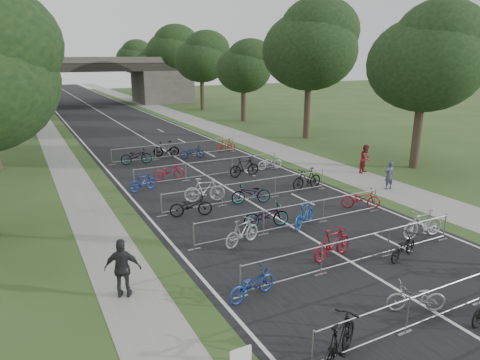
# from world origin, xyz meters

# --- Properties ---
(road) EXTENTS (11.00, 140.00, 0.01)m
(road) POSITION_xyz_m (0.00, 50.00, 0.01)
(road) COLOR black
(road) RESTS_ON ground
(sidewalk_right) EXTENTS (3.00, 140.00, 0.01)m
(sidewalk_right) POSITION_xyz_m (8.00, 50.00, 0.01)
(sidewalk_right) COLOR gray
(sidewalk_right) RESTS_ON ground
(sidewalk_left) EXTENTS (2.00, 140.00, 0.01)m
(sidewalk_left) POSITION_xyz_m (-7.50, 50.00, 0.01)
(sidewalk_left) COLOR gray
(sidewalk_left) RESTS_ON ground
(lane_markings) EXTENTS (0.12, 140.00, 0.00)m
(lane_markings) POSITION_xyz_m (0.00, 50.00, 0.00)
(lane_markings) COLOR silver
(lane_markings) RESTS_ON ground
(overpass_bridge) EXTENTS (31.00, 8.00, 7.05)m
(overpass_bridge) POSITION_xyz_m (0.00, 65.00, 3.53)
(overpass_bridge) COLOR #423F3B
(overpass_bridge) RESTS_ON ground
(tree_right_0) EXTENTS (7.17, 7.17, 10.93)m
(tree_right_0) POSITION_xyz_m (13.11, 15.93, 6.92)
(tree_right_0) COLOR #33261C
(tree_right_0) RESTS_ON ground
(tree_right_1) EXTENTS (8.18, 8.18, 12.47)m
(tree_right_1) POSITION_xyz_m (13.11, 27.93, 7.90)
(tree_right_1) COLOR #33261C
(tree_right_1) RESTS_ON ground
(tree_right_2) EXTENTS (6.16, 6.16, 9.39)m
(tree_right_2) POSITION_xyz_m (13.11, 39.93, 5.95)
(tree_right_2) COLOR #33261C
(tree_right_2) RESTS_ON ground
(tree_right_3) EXTENTS (7.17, 7.17, 10.93)m
(tree_right_3) POSITION_xyz_m (13.11, 51.93, 6.92)
(tree_right_3) COLOR #33261C
(tree_right_3) RESTS_ON ground
(tree_right_4) EXTENTS (8.18, 8.18, 12.47)m
(tree_right_4) POSITION_xyz_m (13.11, 63.93, 7.90)
(tree_right_4) COLOR #33261C
(tree_right_4) RESTS_ON ground
(tree_right_5) EXTENTS (6.16, 6.16, 9.39)m
(tree_right_5) POSITION_xyz_m (13.11, 75.93, 5.95)
(tree_right_5) COLOR #33261C
(tree_right_5) RESTS_ON ground
(tree_right_6) EXTENTS (7.17, 7.17, 10.93)m
(tree_right_6) POSITION_xyz_m (13.11, 87.93, 6.92)
(tree_right_6) COLOR #33261C
(tree_right_6) RESTS_ON ground
(barrier_row_1) EXTENTS (9.70, 0.08, 1.10)m
(barrier_row_1) POSITION_xyz_m (0.00, 3.60, 0.55)
(barrier_row_1) COLOR #9A9DA1
(barrier_row_1) RESTS_ON ground
(barrier_row_2) EXTENTS (9.70, 0.08, 1.10)m
(barrier_row_2) POSITION_xyz_m (0.00, 7.20, 0.55)
(barrier_row_2) COLOR #9A9DA1
(barrier_row_2) RESTS_ON ground
(barrier_row_3) EXTENTS (9.70, 0.08, 1.10)m
(barrier_row_3) POSITION_xyz_m (0.00, 11.00, 0.55)
(barrier_row_3) COLOR #9A9DA1
(barrier_row_3) RESTS_ON ground
(barrier_row_4) EXTENTS (9.70, 0.08, 1.10)m
(barrier_row_4) POSITION_xyz_m (0.00, 15.00, 0.55)
(barrier_row_4) COLOR #9A9DA1
(barrier_row_4) RESTS_ON ground
(barrier_row_5) EXTENTS (9.70, 0.08, 1.10)m
(barrier_row_5) POSITION_xyz_m (0.00, 20.00, 0.55)
(barrier_row_5) COLOR #9A9DA1
(barrier_row_5) RESTS_ON ground
(barrier_row_6) EXTENTS (9.70, 0.08, 1.10)m
(barrier_row_6) POSITION_xyz_m (0.00, 26.00, 0.55)
(barrier_row_6) COLOR #9A9DA1
(barrier_row_6) RESTS_ON ground
(bike_4) EXTENTS (2.11, 1.52, 1.25)m
(bike_4) POSITION_xyz_m (-3.92, 3.49, 0.63)
(bike_4) COLOR black
(bike_4) RESTS_ON ground
(bike_5) EXTENTS (1.79, 1.31, 0.90)m
(bike_5) POSITION_xyz_m (-0.47, 4.19, 0.45)
(bike_5) COLOR gray
(bike_5) RESTS_ON ground
(bike_8) EXTENTS (1.86, 0.98, 0.93)m
(bike_8) POSITION_xyz_m (-4.30, 7.02, 0.46)
(bike_8) COLOR navy
(bike_8) RESTS_ON ground
(bike_9) EXTENTS (2.02, 0.90, 1.17)m
(bike_9) POSITION_xyz_m (-0.41, 8.00, 0.59)
(bike_9) COLOR maroon
(bike_9) RESTS_ON ground
(bike_10) EXTENTS (1.84, 1.08, 0.91)m
(bike_10) POSITION_xyz_m (1.85, 6.79, 0.46)
(bike_10) COLOR black
(bike_10) RESTS_ON ground
(bike_11) EXTENTS (2.05, 0.75, 1.20)m
(bike_11) POSITION_xyz_m (4.01, 7.75, 0.60)
(bike_11) COLOR #9E9EA6
(bike_11) RESTS_ON ground
(bike_12) EXTENTS (1.86, 1.03, 1.08)m
(bike_12) POSITION_xyz_m (-2.78, 10.53, 0.54)
(bike_12) COLOR #A5A5AD
(bike_12) RESTS_ON ground
(bike_13) EXTENTS (2.10, 1.13, 1.05)m
(bike_13) POSITION_xyz_m (-1.00, 11.68, 0.52)
(bike_13) COLOR #9A9DA1
(bike_13) RESTS_ON ground
(bike_14) EXTENTS (1.86, 1.34, 1.10)m
(bike_14) POSITION_xyz_m (0.45, 10.91, 0.55)
(bike_14) COLOR #1A498F
(bike_14) RESTS_ON ground
(bike_15) EXTENTS (1.91, 1.53, 0.97)m
(bike_15) POSITION_xyz_m (4.30, 11.60, 0.49)
(bike_15) COLOR maroon
(bike_15) RESTS_ON ground
(bike_16) EXTENTS (2.07, 1.18, 1.03)m
(bike_16) POSITION_xyz_m (-3.40, 14.38, 0.52)
(bike_16) COLOR black
(bike_16) RESTS_ON ground
(bike_17) EXTENTS (2.17, 1.13, 1.25)m
(bike_17) POSITION_xyz_m (-2.05, 15.95, 0.63)
(bike_17) COLOR #ACACB4
(bike_17) RESTS_ON ground
(bike_18) EXTENTS (2.09, 1.20, 1.04)m
(bike_18) POSITION_xyz_m (-0.07, 14.68, 0.52)
(bike_18) COLOR #9A9DA1
(bike_18) RESTS_ON ground
(bike_19) EXTENTS (2.00, 0.69, 1.18)m
(bike_19) POSITION_xyz_m (3.84, 15.36, 0.59)
(bike_19) COLOR black
(bike_19) RESTS_ON ground
(bike_20) EXTENTS (1.71, 0.87, 0.99)m
(bike_20) POSITION_xyz_m (-4.30, 19.26, 0.50)
(bike_20) COLOR navy
(bike_20) RESTS_ON ground
(bike_21) EXTENTS (1.94, 0.68, 1.02)m
(bike_21) POSITION_xyz_m (-2.32, 20.74, 0.51)
(bike_21) COLOR maroon
(bike_21) RESTS_ON ground
(bike_22) EXTENTS (1.99, 0.58, 1.19)m
(bike_22) POSITION_xyz_m (1.98, 19.22, 0.60)
(bike_22) COLOR black
(bike_22) RESTS_ON ground
(bike_23) EXTENTS (1.75, 0.68, 0.91)m
(bike_23) POSITION_xyz_m (4.30, 20.04, 0.45)
(bike_23) COLOR #B1B0B9
(bike_23) RESTS_ON ground
(bike_24) EXTENTS (2.13, 0.97, 1.08)m
(bike_24) POSITION_xyz_m (-3.05, 25.51, 0.54)
(bike_24) COLOR #9A9DA1
(bike_24) RESTS_ON ground
(bike_25) EXTENTS (1.94, 1.07, 1.13)m
(bike_25) POSITION_xyz_m (-0.52, 26.73, 0.56)
(bike_25) COLOR #9A9DA1
(bike_25) RESTS_ON ground
(bike_26) EXTENTS (1.87, 0.88, 0.95)m
(bike_26) POSITION_xyz_m (0.94, 25.26, 0.47)
(bike_26) COLOR navy
(bike_26) RESTS_ON ground
(bike_27) EXTENTS (1.64, 0.54, 0.97)m
(bike_27) POSITION_xyz_m (4.17, 26.25, 0.49)
(bike_27) COLOR maroon
(bike_27) RESTS_ON ground
(pedestrian_a) EXTENTS (0.60, 0.40, 1.59)m
(pedestrian_a) POSITION_xyz_m (7.82, 13.23, 0.80)
(pedestrian_a) COLOR #363B52
(pedestrian_a) RESTS_ON ground
(pedestrian_b) EXTENTS (1.05, 0.94, 1.78)m
(pedestrian_b) POSITION_xyz_m (9.20, 16.52, 0.89)
(pedestrian_b) COLOR maroon
(pedestrian_b) RESTS_ON ground
(pedestrian_c) EXTENTS (1.20, 0.88, 1.89)m
(pedestrian_c) POSITION_xyz_m (-7.72, 8.90, 0.94)
(pedestrian_c) COLOR #262628
(pedestrian_c) RESTS_ON ground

